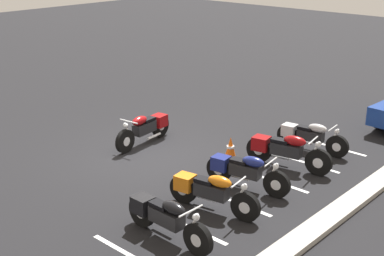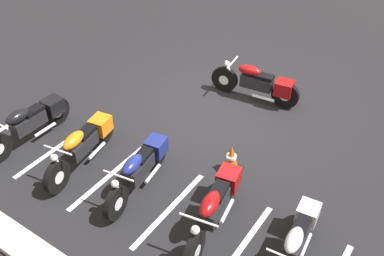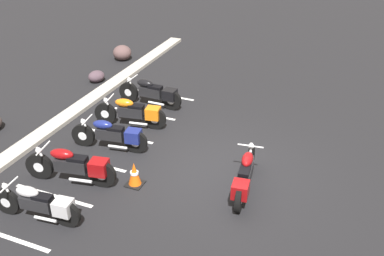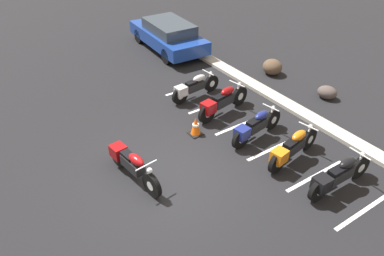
{
  "view_description": "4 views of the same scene",
  "coord_description": "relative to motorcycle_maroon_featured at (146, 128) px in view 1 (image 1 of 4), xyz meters",
  "views": [
    {
      "loc": [
        9.03,
        9.7,
        5.45
      ],
      "look_at": [
        -1.24,
        0.35,
        0.53
      ],
      "focal_mm": 50.0,
      "sensor_mm": 36.0,
      "label": 1
    },
    {
      "loc": [
        -4.25,
        7.49,
        6.1
      ],
      "look_at": [
        -0.44,
        1.91,
        0.81
      ],
      "focal_mm": 42.0,
      "sensor_mm": 36.0,
      "label": 2
    },
    {
      "loc": [
        -8.71,
        -2.85,
        6.35
      ],
      "look_at": [
        0.13,
        0.82,
        1.02
      ],
      "focal_mm": 42.0,
      "sensor_mm": 36.0,
      "label": 3
    },
    {
      "loc": [
        6.43,
        -3.58,
        6.54
      ],
      "look_at": [
        -0.39,
        1.02,
        0.96
      ],
      "focal_mm": 35.0,
      "sensor_mm": 36.0,
      "label": 4
    }
  ],
  "objects": [
    {
      "name": "ground",
      "position": [
        0.53,
        0.75,
        -0.46
      ],
      "size": [
        60.0,
        60.0,
        0.0
      ],
      "primitive_type": "plane",
      "color": "black"
    },
    {
      "name": "concrete_curb",
      "position": [
        0.53,
        6.02,
        -0.4
      ],
      "size": [
        18.0,
        0.5,
        0.12
      ],
      "primitive_type": "cube",
      "color": "#A8A399",
      "rests_on": "ground"
    },
    {
      "name": "parked_bike_2",
      "position": [
        0.48,
        3.77,
        -0.01
      ],
      "size": [
        0.69,
        2.11,
        0.84
      ],
      "rotation": [
        0.0,
        0.0,
        1.73
      ],
      "color": "black",
      "rests_on": "ground"
    },
    {
      "name": "traffic_cone",
      "position": [
        -0.7,
        2.47,
        -0.17
      ],
      "size": [
        0.4,
        0.4,
        0.6
      ],
      "color": "black",
      "rests_on": "ground"
    },
    {
      "name": "parked_bike_1",
      "position": [
        -1.17,
        3.8,
        0.02
      ],
      "size": [
        0.78,
        2.25,
        0.89
      ],
      "rotation": [
        0.0,
        0.0,
        1.75
      ],
      "color": "black",
      "rests_on": "ground"
    },
    {
      "name": "parked_bike_0",
      "position": [
        -2.57,
        3.67,
        -0.03
      ],
      "size": [
        0.6,
        2.05,
        0.81
      ],
      "rotation": [
        0.0,
        0.0,
        1.67
      ],
      "color": "black",
      "rests_on": "ground"
    },
    {
      "name": "stall_line_4",
      "position": [
        2.63,
        3.99,
        -0.45
      ],
      "size": [
        0.1,
        2.1,
        0.0
      ],
      "primitive_type": "cube",
      "color": "white",
      "rests_on": "ground"
    },
    {
      "name": "parked_bike_4",
      "position": [
        3.24,
        3.98,
        -0.0
      ],
      "size": [
        0.61,
        2.18,
        0.86
      ],
      "rotation": [
        0.0,
        0.0,
        1.55
      ],
      "color": "black",
      "rests_on": "ground"
    },
    {
      "name": "stall_line_0",
      "position": [
        -3.28,
        3.99,
        -0.45
      ],
      "size": [
        0.1,
        2.1,
        0.0
      ],
      "primitive_type": "cube",
      "color": "white",
      "rests_on": "ground"
    },
    {
      "name": "stall_line_1",
      "position": [
        -1.8,
        3.99,
        -0.45
      ],
      "size": [
        0.1,
        2.1,
        0.0
      ],
      "primitive_type": "cube",
      "color": "white",
      "rests_on": "ground"
    },
    {
      "name": "stall_line_2",
      "position": [
        -0.32,
        3.99,
        -0.45
      ],
      "size": [
        0.1,
        2.1,
        0.0
      ],
      "primitive_type": "cube",
      "color": "white",
      "rests_on": "ground"
    },
    {
      "name": "stall_line_5",
      "position": [
        4.11,
        3.99,
        -0.45
      ],
      "size": [
        0.1,
        2.1,
        0.0
      ],
      "primitive_type": "cube",
      "color": "white",
      "rests_on": "ground"
    },
    {
      "name": "motorcycle_maroon_featured",
      "position": [
        0.0,
        0.0,
        0.0
      ],
      "size": [
        2.18,
        0.67,
        0.86
      ],
      "rotation": [
        0.0,
        0.0,
        0.13
      ],
      "color": "black",
      "rests_on": "ground"
    },
    {
      "name": "parked_bike_3",
      "position": [
        1.82,
        3.89,
        -0.0
      ],
      "size": [
        0.72,
        2.15,
        0.85
      ],
      "rotation": [
        0.0,
        0.0,
        1.74
      ],
      "color": "black",
      "rests_on": "ground"
    },
    {
      "name": "stall_line_3",
      "position": [
        1.15,
        3.99,
        -0.45
      ],
      "size": [
        0.1,
        2.1,
        0.0
      ],
      "primitive_type": "cube",
      "color": "white",
      "rests_on": "ground"
    }
  ]
}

